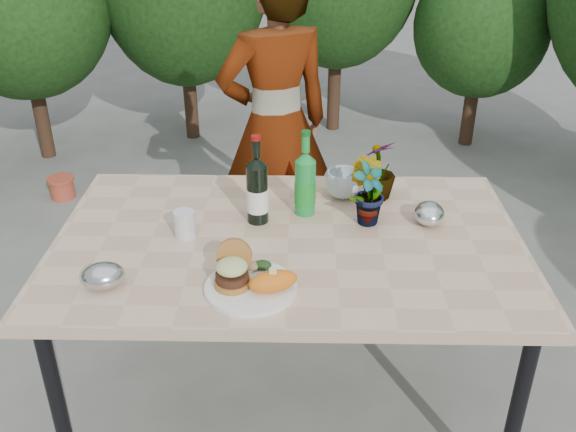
{
  "coord_description": "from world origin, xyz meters",
  "views": [
    {
      "loc": [
        0.04,
        -1.89,
        1.88
      ],
      "look_at": [
        0.0,
        -0.08,
        0.88
      ],
      "focal_mm": 40.0,
      "sensor_mm": 36.0,
      "label": 1
    }
  ],
  "objects_px": {
    "dinner_plate": "(251,288)",
    "wine_bottle": "(257,191)",
    "person": "(275,126)",
    "patio_table": "(288,252)"
  },
  "relations": [
    {
      "from": "wine_bottle",
      "to": "person",
      "type": "relative_size",
      "value": 0.21
    },
    {
      "from": "patio_table",
      "to": "person",
      "type": "height_order",
      "value": "person"
    },
    {
      "from": "patio_table",
      "to": "dinner_plate",
      "type": "distance_m",
      "value": 0.33
    },
    {
      "from": "wine_bottle",
      "to": "person",
      "type": "xyz_separation_m",
      "value": [
        0.03,
        0.88,
        -0.09
      ]
    },
    {
      "from": "patio_table",
      "to": "wine_bottle",
      "type": "relative_size",
      "value": 4.9
    },
    {
      "from": "patio_table",
      "to": "dinner_plate",
      "type": "bearing_deg",
      "value": -109.22
    },
    {
      "from": "dinner_plate",
      "to": "person",
      "type": "xyz_separation_m",
      "value": [
        0.02,
        1.3,
        0.02
      ]
    },
    {
      "from": "dinner_plate",
      "to": "person",
      "type": "bearing_deg",
      "value": 88.9
    },
    {
      "from": "patio_table",
      "to": "dinner_plate",
      "type": "relative_size",
      "value": 5.71
    },
    {
      "from": "dinner_plate",
      "to": "wine_bottle",
      "type": "height_order",
      "value": "wine_bottle"
    }
  ]
}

